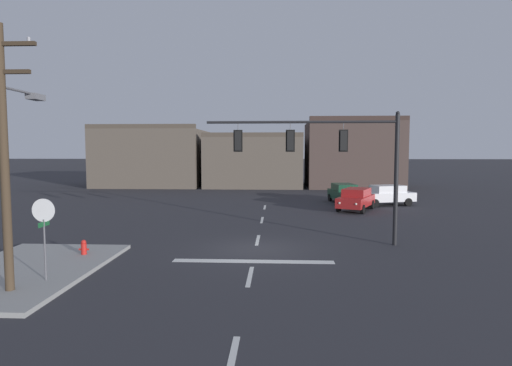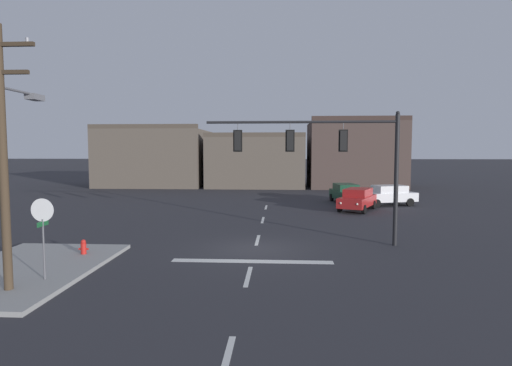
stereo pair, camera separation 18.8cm
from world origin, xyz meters
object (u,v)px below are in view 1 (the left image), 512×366
Objects in this scene: utility_pole at (7,146)px; fire_hydrant at (84,250)px; signal_mast_near_side at (331,151)px; car_lot_middle at (344,193)px; stop_sign at (44,220)px; car_lot_farside at (356,199)px; car_lot_nearside at (386,195)px.

fire_hydrant is (0.23, 4.31, -4.18)m from utility_pole.
utility_pole is (-10.57, -7.36, 0.15)m from signal_mast_near_side.
car_lot_middle is at bearing 59.25° from utility_pole.
fire_hydrant is (-10.34, -3.05, -4.03)m from signal_mast_near_side.
car_lot_farside is at bearing 53.18° from stop_sign.
signal_mast_near_side is 12.40m from car_lot_farside.
stop_sign is (-10.03, -6.45, -2.21)m from signal_mast_near_side.
car_lot_farside is (3.34, 11.41, -3.50)m from signal_mast_near_side.
signal_mast_near_side is 1.86× the size of car_lot_farside.
stop_sign is at bearing -84.82° from fire_hydrant.
car_lot_middle is at bearing 59.24° from stop_sign.
car_lot_middle reaches higher than fire_hydrant.
car_lot_nearside is 6.31× the size of fire_hydrant.
stop_sign is 0.60× the size of car_lot_nearside.
car_lot_nearside is at bearing 46.37° from fire_hydrant.
car_lot_nearside is 3.40m from car_lot_middle.
signal_mast_near_side reaches higher than stop_sign.
car_lot_middle is (13.19, 22.16, -1.29)m from stop_sign.
fire_hydrant is (-13.68, -14.46, -0.53)m from car_lot_farside.
signal_mast_near_side is at bearing -113.59° from car_lot_nearside.
car_lot_farside is (-2.95, -2.98, 0.00)m from car_lot_nearside.
signal_mast_near_side is 1.87× the size of car_lot_nearside.
car_lot_nearside and car_lot_middle have the same top height.
signal_mast_near_side is at bearing -106.29° from car_lot_farside.
utility_pole reaches higher than fire_hydrant.
car_lot_nearside is at bearing -22.73° from car_lot_middle.
car_lot_nearside is 24.11m from fire_hydrant.
stop_sign reaches higher than car_lot_middle.
utility_pole reaches higher than car_lot_nearside.
signal_mast_near_side is 1.92× the size of car_lot_middle.
car_lot_farside is 0.59× the size of utility_pole.
utility_pole reaches higher than stop_sign.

